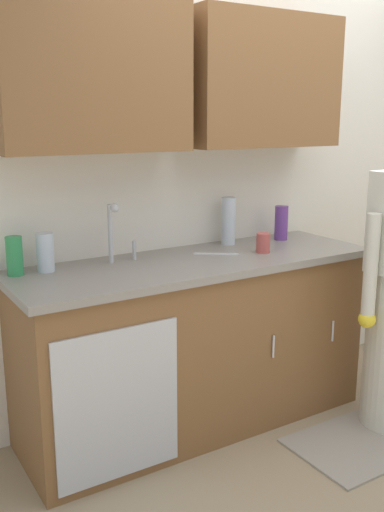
% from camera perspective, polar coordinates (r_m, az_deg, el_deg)
% --- Properties ---
extents(ground_plane, '(9.00, 9.00, 0.00)m').
position_cam_1_polar(ground_plane, '(3.23, 16.18, -18.02)').
color(ground_plane, '#998466').
extents(kitchen_wall_with_uppers, '(4.80, 0.44, 2.70)m').
position_cam_1_polar(kitchen_wall_with_uppers, '(3.42, 3.66, 10.38)').
color(kitchen_wall_with_uppers, silver).
rests_on(kitchen_wall_with_uppers, ground).
extents(counter_cabinet, '(1.90, 0.62, 0.90)m').
position_cam_1_polar(counter_cabinet, '(3.18, 0.33, -8.90)').
color(counter_cabinet, brown).
rests_on(counter_cabinet, ground).
extents(countertop, '(1.96, 0.66, 0.04)m').
position_cam_1_polar(countertop, '(3.03, 0.38, -0.63)').
color(countertop, gray).
rests_on(countertop, counter_cabinet).
extents(sink, '(0.50, 0.36, 0.35)m').
position_cam_1_polar(sink, '(2.86, -6.04, -1.46)').
color(sink, '#B7BABF').
rests_on(sink, counter_cabinet).
extents(floor_mat, '(0.80, 0.50, 0.01)m').
position_cam_1_polar(floor_mat, '(3.32, 16.79, -16.98)').
color(floor_mat, gray).
rests_on(floor_mat, ground).
extents(bottle_water_tall, '(0.08, 0.08, 0.20)m').
position_cam_1_polar(bottle_water_tall, '(3.52, 8.78, 3.24)').
color(bottle_water_tall, '#66388C').
rests_on(bottle_water_tall, countertop).
extents(bottle_dish_liquid, '(0.08, 0.08, 0.27)m').
position_cam_1_polar(bottle_dish_liquid, '(3.36, 3.60, 3.47)').
color(bottle_dish_liquid, silver).
rests_on(bottle_dish_liquid, countertop).
extents(bottle_water_short, '(0.08, 0.08, 0.19)m').
position_cam_1_polar(bottle_water_short, '(2.84, -14.25, 0.35)').
color(bottle_water_short, silver).
rests_on(bottle_water_short, countertop).
extents(bottle_cleaner_spray, '(0.08, 0.08, 0.18)m').
position_cam_1_polar(bottle_cleaner_spray, '(2.82, -17.07, 0.00)').
color(bottle_cleaner_spray, '#2D8C4C').
rests_on(bottle_cleaner_spray, countertop).
extents(cup_by_sink, '(0.08, 0.08, 0.11)m').
position_cam_1_polar(cup_by_sink, '(3.18, 7.02, 1.28)').
color(cup_by_sink, '#B24C47').
rests_on(cup_by_sink, countertop).
extents(knife_on_counter, '(0.21, 0.16, 0.01)m').
position_cam_1_polar(knife_on_counter, '(3.12, 2.38, 0.21)').
color(knife_on_counter, silver).
rests_on(knife_on_counter, countertop).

